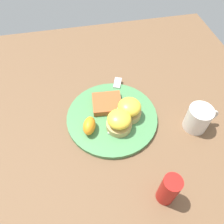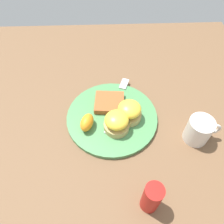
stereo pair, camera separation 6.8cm
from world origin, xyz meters
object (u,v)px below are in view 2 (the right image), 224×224
at_px(sandwich_benedict_right, 129,111).
at_px(orange_wedge, 87,122).
at_px(sandwich_benedict_left, 117,122).
at_px(hashbrown_patty, 109,103).
at_px(condiment_bottle, 152,198).
at_px(fork, 118,100).
at_px(cup, 199,130).

height_order(sandwich_benedict_right, orange_wedge, sandwich_benedict_right).
relative_size(sandwich_benedict_left, orange_wedge, 1.28).
relative_size(sandwich_benedict_right, orange_wedge, 1.28).
relative_size(hashbrown_patty, condiment_bottle, 0.86).
relative_size(fork, cup, 2.32).
xyz_separation_m(hashbrown_patty, orange_wedge, (-0.07, -0.08, 0.01)).
bearing_deg(orange_wedge, fork, 46.11).
bearing_deg(sandwich_benedict_right, sandwich_benedict_left, -136.42).
bearing_deg(condiment_bottle, sandwich_benedict_left, 107.32).
bearing_deg(condiment_bottle, cup, 48.06).
relative_size(sandwich_benedict_left, cup, 0.77).
distance_m(sandwich_benedict_left, hashbrown_patty, 0.10).
distance_m(cup, condiment_bottle, 0.25).
height_order(sandwich_benedict_left, sandwich_benedict_right, same).
distance_m(fork, cup, 0.27).
xyz_separation_m(fork, cup, (0.23, -0.14, 0.02)).
relative_size(fork, condiment_bottle, 2.14).
xyz_separation_m(cup, condiment_bottle, (-0.17, -0.19, 0.01)).
bearing_deg(hashbrown_patty, cup, -26.58).
relative_size(sandwich_benedict_right, cup, 0.77).
xyz_separation_m(sandwich_benedict_right, fork, (-0.03, 0.07, -0.03)).
distance_m(sandwich_benedict_right, condiment_bottle, 0.26).
bearing_deg(fork, hashbrown_patty, -148.85).
xyz_separation_m(hashbrown_patty, condiment_bottle, (0.09, -0.31, 0.03)).
relative_size(sandwich_benedict_right, hashbrown_patty, 0.83).
height_order(hashbrown_patty, fork, hashbrown_patty).
relative_size(sandwich_benedict_right, condiment_bottle, 0.71).
bearing_deg(cup, sandwich_benedict_left, 171.67).
bearing_deg(condiment_bottle, fork, 100.22).
bearing_deg(sandwich_benedict_left, fork, 85.20).
xyz_separation_m(sandwich_benedict_right, orange_wedge, (-0.13, -0.03, -0.01)).
distance_m(hashbrown_patty, condiment_bottle, 0.33).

